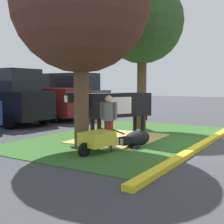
# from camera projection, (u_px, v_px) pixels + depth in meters

# --- Properties ---
(ground_plane) EXTENTS (80.00, 80.00, 0.00)m
(ground_plane) POSITION_uv_depth(u_px,v_px,m) (197.00, 145.00, 9.21)
(ground_plane) COLOR #38383D
(grass_island) EXTENTS (8.30, 5.12, 0.02)m
(grass_island) POSITION_uv_depth(u_px,v_px,m) (126.00, 137.00, 10.56)
(grass_island) COLOR #2D5B23
(grass_island) RESTS_ON ground
(curb_yellow) EXTENTS (9.50, 0.24, 0.12)m
(curb_yellow) POSITION_uv_depth(u_px,v_px,m) (204.00, 144.00, 9.12)
(curb_yellow) COLOR yellow
(curb_yellow) RESTS_ON ground
(hay_bedding) EXTENTS (3.29, 2.52, 0.04)m
(hay_bedding) POSITION_uv_depth(u_px,v_px,m) (120.00, 138.00, 10.20)
(hay_bedding) COLOR tan
(hay_bedding) RESTS_ON ground
(shade_tree_left) EXTENTS (3.92, 3.92, 6.06)m
(shade_tree_left) POSITION_uv_depth(u_px,v_px,m) (80.00, 3.00, 8.52)
(shade_tree_left) COLOR brown
(shade_tree_left) RESTS_ON ground
(shade_tree_right) EXTENTS (3.31, 3.31, 5.99)m
(shade_tree_right) POSITION_uv_depth(u_px,v_px,m) (142.00, 23.00, 12.24)
(shade_tree_right) COLOR brown
(shade_tree_right) RESTS_ON ground
(cow_holstein) EXTENTS (2.91, 1.84, 1.57)m
(cow_holstein) POSITION_uv_depth(u_px,v_px,m) (115.00, 105.00, 10.36)
(cow_holstein) COLOR black
(cow_holstein) RESTS_ON ground
(calf_lying) EXTENTS (1.33, 0.62, 0.48)m
(calf_lying) POSITION_uv_depth(u_px,v_px,m) (137.00, 139.00, 8.89)
(calf_lying) COLOR black
(calf_lying) RESTS_ON ground
(person_handler) EXTENTS (0.34, 0.52, 1.51)m
(person_handler) POSITION_uv_depth(u_px,v_px,m) (109.00, 119.00, 8.91)
(person_handler) COLOR maroon
(person_handler) RESTS_ON ground
(wheelbarrow) EXTENTS (1.62, 0.69, 0.63)m
(wheelbarrow) POSITION_uv_depth(u_px,v_px,m) (97.00, 139.00, 8.00)
(wheelbarrow) COLOR gold
(wheelbarrow) RESTS_ON ground
(suv_black) EXTENTS (2.26, 4.67, 2.52)m
(suv_black) POSITION_uv_depth(u_px,v_px,m) (5.00, 97.00, 14.02)
(suv_black) COLOR black
(suv_black) RESTS_ON ground
(pickup_truck_maroon) EXTENTS (2.38, 5.47, 2.42)m
(pickup_truck_maroon) POSITION_uv_depth(u_px,v_px,m) (41.00, 98.00, 16.20)
(pickup_truck_maroon) COLOR maroon
(pickup_truck_maroon) RESTS_ON ground
(suv_dark_grey) EXTENTS (2.26, 4.67, 2.52)m
(suv_dark_grey) POSITION_uv_depth(u_px,v_px,m) (71.00, 94.00, 18.53)
(suv_dark_grey) COLOR #3D3D42
(suv_dark_grey) RESTS_ON ground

